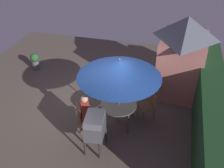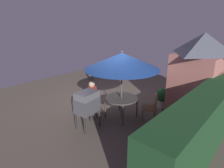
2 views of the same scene
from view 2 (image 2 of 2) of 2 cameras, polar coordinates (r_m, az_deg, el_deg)
The scene contains 11 objects.
ground_plane at distance 7.50m, azimuth -0.28°, elevation -6.80°, with size 11.00×11.00×0.00m, color brown.
hedge_backdrop at distance 5.68m, azimuth 27.39°, elevation -8.68°, with size 6.29×0.72×1.61m.
garden_shed at distance 7.38m, azimuth 25.10°, elevation 3.07°, with size 2.10×1.75×2.86m.
patio_table at distance 6.39m, azimuth 2.83°, elevation -4.73°, with size 1.11×1.11×0.75m.
patio_umbrella at distance 6.00m, azimuth 3.03°, elevation 7.00°, with size 2.42×2.42×2.33m.
bbq_grill at distance 5.78m, azimuth -7.58°, elevation -5.72°, with size 0.75×0.58×1.20m.
chair_near_shed at distance 6.72m, azimuth -6.68°, elevation -5.17°, with size 0.63×0.63×0.90m.
chair_far_side at distance 6.44m, azimuth 12.01°, elevation -6.56°, with size 0.64×0.64×0.90m.
potted_plant_by_shed at distance 7.51m, azimuth 15.08°, elevation -3.80°, with size 0.52×0.52×0.78m.
potted_plant_by_grill at distance 10.86m, azimuth -6.41°, elevation 3.31°, with size 0.34×0.34×0.71m.
person_in_red at distance 6.59m, azimuth -6.06°, elevation -3.15°, with size 0.41×0.38×1.26m.
Camera 2 is at (5.05, 4.52, 3.20)m, focal length 30.08 mm.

